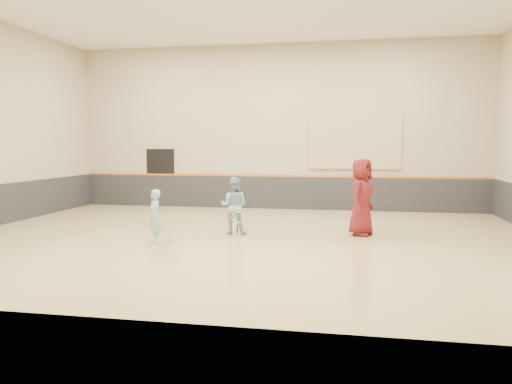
% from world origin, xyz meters
% --- Properties ---
extents(room, '(15.04, 12.04, 6.22)m').
position_xyz_m(room, '(0.00, 0.00, 0.81)').
color(room, tan).
rests_on(room, ground).
extents(wainscot_back, '(14.90, 0.04, 1.20)m').
position_xyz_m(wainscot_back, '(0.00, 5.97, 0.60)').
color(wainscot_back, '#232326').
rests_on(wainscot_back, floor).
extents(accent_stripe, '(14.90, 0.03, 0.06)m').
position_xyz_m(accent_stripe, '(0.00, 5.96, 1.22)').
color(accent_stripe, '#D85914').
rests_on(accent_stripe, wall_back).
extents(acoustic_panel, '(3.20, 0.08, 2.00)m').
position_xyz_m(acoustic_panel, '(2.80, 5.95, 2.50)').
color(acoustic_panel, tan).
rests_on(acoustic_panel, wall_back).
extents(doorway, '(1.10, 0.05, 2.20)m').
position_xyz_m(doorway, '(-4.50, 5.98, 1.10)').
color(doorway, black).
rests_on(doorway, floor).
extents(girl, '(0.49, 0.56, 1.30)m').
position_xyz_m(girl, '(-1.90, -1.06, 0.65)').
color(girl, '#79D3CC').
rests_on(girl, floor).
extents(instructor, '(0.73, 0.57, 1.50)m').
position_xyz_m(instructor, '(-0.37, 0.64, 0.75)').
color(instructor, '#7DA7C1').
rests_on(instructor, floor).
extents(young_man, '(0.94, 1.14, 2.01)m').
position_xyz_m(young_man, '(2.95, 1.04, 1.00)').
color(young_man, maroon).
rests_on(young_man, floor).
extents(held_racket, '(0.46, 0.46, 0.63)m').
position_xyz_m(held_racket, '(-0.17, 0.24, 0.50)').
color(held_racket, '#AFC62B').
rests_on(held_racket, instructor).
extents(spare_racket, '(0.65, 0.65, 0.15)m').
position_xyz_m(spare_racket, '(-2.20, 3.41, 0.08)').
color(spare_racket, '#D1DC30').
rests_on(spare_racket, floor).
extents(ball_under_racket, '(0.07, 0.07, 0.07)m').
position_xyz_m(ball_under_racket, '(-0.09, -0.85, 0.03)').
color(ball_under_racket, '#C3D331').
rests_on(ball_under_racket, floor).
extents(ball_in_hand, '(0.07, 0.07, 0.07)m').
position_xyz_m(ball_in_hand, '(3.08, 0.88, 1.23)').
color(ball_in_hand, '#CEE034').
rests_on(ball_in_hand, young_man).
extents(ball_beside_spare, '(0.07, 0.07, 0.07)m').
position_xyz_m(ball_beside_spare, '(-2.01, 2.13, 0.03)').
color(ball_beside_spare, '#AEC92E').
rests_on(ball_beside_spare, floor).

